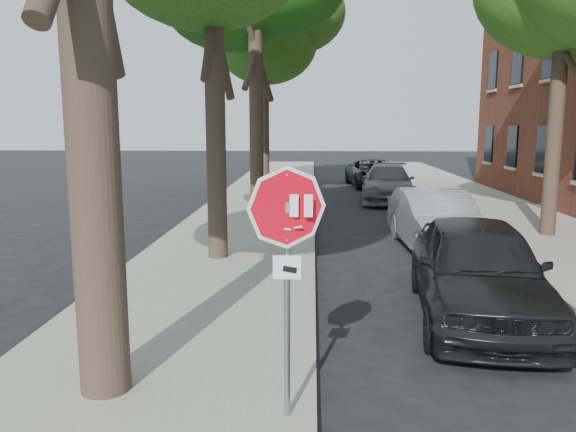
# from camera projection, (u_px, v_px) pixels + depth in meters

# --- Properties ---
(ground) EXTENTS (120.00, 120.00, 0.00)m
(ground) POSITION_uv_depth(u_px,v_px,m) (354.00, 427.00, 5.84)
(ground) COLOR black
(ground) RESTS_ON ground
(sidewalk_left) EXTENTS (4.00, 55.00, 0.12)m
(sidewalk_left) POSITION_uv_depth(u_px,v_px,m) (248.00, 222.00, 17.77)
(sidewalk_left) COLOR gray
(sidewalk_left) RESTS_ON ground
(sidewalk_right) EXTENTS (4.00, 55.00, 0.12)m
(sidewalk_right) POSITION_uv_depth(u_px,v_px,m) (520.00, 224.00, 17.40)
(sidewalk_right) COLOR gray
(sidewalk_right) RESTS_ON ground
(curb_left) EXTENTS (0.12, 55.00, 0.13)m
(curb_left) POSITION_uv_depth(u_px,v_px,m) (312.00, 222.00, 17.68)
(curb_left) COLOR #9E9384
(curb_left) RESTS_ON ground
(curb_right) EXTENTS (0.12, 55.00, 0.13)m
(curb_right) POSITION_uv_depth(u_px,v_px,m) (453.00, 223.00, 17.49)
(curb_right) COLOR #9E9384
(curb_right) RESTS_ON ground
(stop_sign) EXTENTS (0.76, 0.34, 2.61)m
(stop_sign) POSITION_uv_depth(u_px,v_px,m) (287.00, 244.00, 5.53)
(stop_sign) COLOR gray
(stop_sign) RESTS_ON sidewalk_left
(tree_far) EXTENTS (5.29, 4.91, 9.33)m
(tree_far) POSITION_uv_depth(u_px,v_px,m) (264.00, 33.00, 25.59)
(tree_far) COLOR black
(tree_far) RESTS_ON sidewalk_left
(car_a) EXTENTS (2.46, 4.98, 1.63)m
(car_a) POSITION_uv_depth(u_px,v_px,m) (478.00, 269.00, 9.01)
(car_a) COLOR black
(car_a) RESTS_ON ground
(car_b) EXTENTS (1.83, 4.63, 1.50)m
(car_b) POSITION_uv_depth(u_px,v_px,m) (435.00, 221.00, 13.90)
(car_b) COLOR #9A9EA2
(car_b) RESTS_ON ground
(car_c) EXTENTS (2.54, 5.23, 1.47)m
(car_c) POSITION_uv_depth(u_px,v_px,m) (388.00, 183.00, 22.80)
(car_c) COLOR #535257
(car_c) RESTS_ON ground
(car_d) EXTENTS (2.71, 5.13, 1.37)m
(car_d) POSITION_uv_depth(u_px,v_px,m) (374.00, 173.00, 28.03)
(car_d) COLOR black
(car_d) RESTS_ON ground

